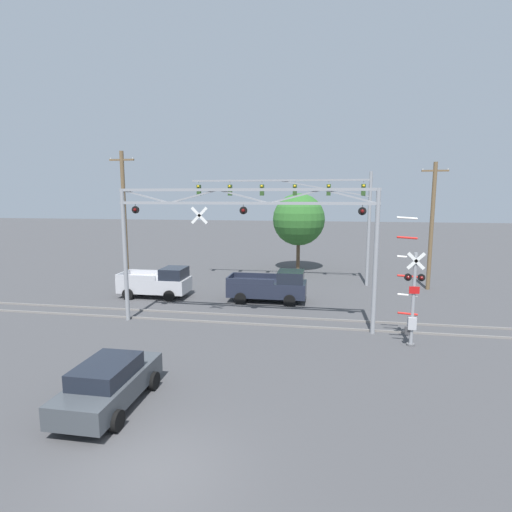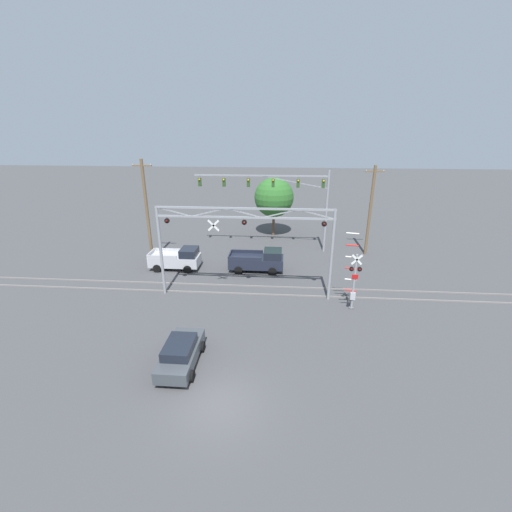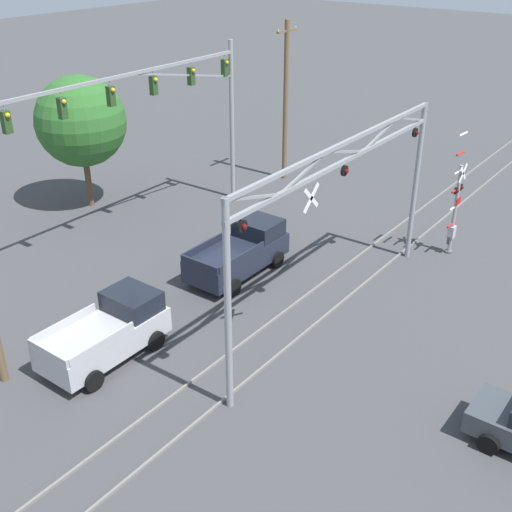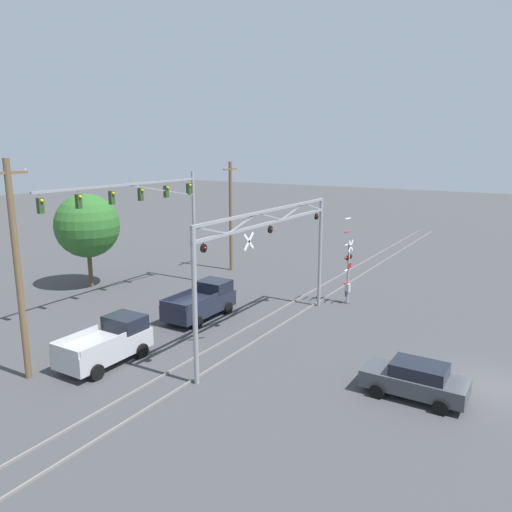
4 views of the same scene
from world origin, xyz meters
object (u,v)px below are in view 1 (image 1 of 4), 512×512
at_px(sedan_waiting, 109,383).
at_px(utility_pole_right, 432,225).
at_px(background_tree_beyond_span, 299,220).
at_px(pickup_truck_lead, 271,286).
at_px(utility_pole_left, 125,220).
at_px(traffic_signal_span, 316,203).
at_px(crossing_signal_mast, 412,299).
at_px(crossing_gantry, 243,229).
at_px(pickup_truck_following, 158,283).

height_order(sedan_waiting, utility_pole_right, utility_pole_right).
bearing_deg(sedan_waiting, background_tree_beyond_span, 79.98).
relative_size(pickup_truck_lead, utility_pole_left, 0.51).
xyz_separation_m(traffic_signal_span, sedan_waiting, (-5.96, -19.36, -5.35)).
bearing_deg(pickup_truck_lead, utility_pole_left, 171.21).
distance_m(utility_pole_right, background_tree_beyond_span, 11.42).
bearing_deg(crossing_signal_mast, traffic_signal_span, 110.51).
height_order(pickup_truck_lead, utility_pole_right, utility_pole_right).
bearing_deg(utility_pole_right, pickup_truck_lead, -154.31).
bearing_deg(background_tree_beyond_span, crossing_signal_mast, -70.81).
height_order(crossing_signal_mast, utility_pole_right, utility_pole_right).
xyz_separation_m(crossing_signal_mast, utility_pole_right, (3.58, 11.74, 2.51)).
xyz_separation_m(utility_pole_left, background_tree_beyond_span, (11.69, 9.48, -0.43)).
bearing_deg(pickup_truck_lead, sedan_waiting, -103.85).
bearing_deg(utility_pole_left, crossing_gantry, -34.47).
bearing_deg(utility_pole_left, pickup_truck_lead, -8.79).
xyz_separation_m(crossing_gantry, sedan_waiting, (-2.65, -8.50, -4.26)).
bearing_deg(utility_pole_right, crossing_gantry, -137.95).
distance_m(crossing_gantry, background_tree_beyond_span, 16.41).
bearing_deg(crossing_gantry, sedan_waiting, -107.30).
xyz_separation_m(crossing_gantry, background_tree_beyond_span, (1.74, 16.31, -0.45)).
bearing_deg(background_tree_beyond_span, pickup_truck_following, -127.32).
relative_size(pickup_truck_following, utility_pole_right, 0.51).
height_order(sedan_waiting, background_tree_beyond_span, background_tree_beyond_span).
bearing_deg(background_tree_beyond_span, sedan_waiting, -100.02).
xyz_separation_m(utility_pole_left, utility_pole_right, (21.43, 3.52, -0.38)).
height_order(utility_pole_right, background_tree_beyond_span, utility_pole_right).
bearing_deg(crossing_gantry, traffic_signal_span, 73.03).
relative_size(crossing_signal_mast, pickup_truck_lead, 1.17).
height_order(crossing_gantry, pickup_truck_lead, crossing_gantry).
distance_m(pickup_truck_following, utility_pole_left, 5.41).
xyz_separation_m(pickup_truck_lead, pickup_truck_following, (-7.58, -0.13, -0.00)).
bearing_deg(crossing_gantry, utility_pole_right, 42.05).
height_order(pickup_truck_following, background_tree_beyond_span, background_tree_beyond_span).
xyz_separation_m(crossing_gantry, crossing_signal_mast, (7.90, -1.39, -2.90)).
bearing_deg(sedan_waiting, traffic_signal_span, 72.88).
xyz_separation_m(crossing_signal_mast, sedan_waiting, (-10.54, -7.11, -1.36)).
relative_size(crossing_gantry, crossing_signal_mast, 2.25).
distance_m(crossing_gantry, utility_pole_left, 12.07).
bearing_deg(traffic_signal_span, background_tree_beyond_span, 106.15).
xyz_separation_m(pickup_truck_lead, utility_pole_left, (-10.67, 1.65, 4.06)).
bearing_deg(pickup_truck_following, utility_pole_left, 150.02).
bearing_deg(utility_pole_right, traffic_signal_span, 176.43).
height_order(utility_pole_left, utility_pole_right, utility_pole_left).
height_order(crossing_gantry, crossing_signal_mast, crossing_gantry).
height_order(traffic_signal_span, utility_pole_right, utility_pole_right).
xyz_separation_m(crossing_gantry, pickup_truck_following, (-6.85, 5.04, -4.08)).
distance_m(crossing_gantry, utility_pole_right, 15.46).
distance_m(traffic_signal_span, background_tree_beyond_span, 5.88).
bearing_deg(crossing_gantry, pickup_truck_lead, 82.03).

